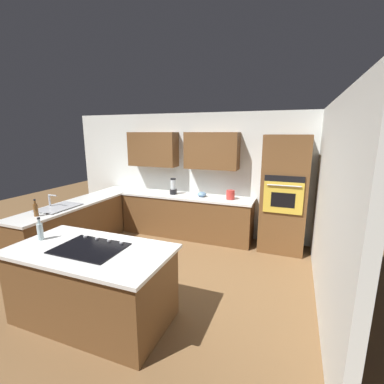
{
  "coord_description": "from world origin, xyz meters",
  "views": [
    {
      "loc": [
        -2.0,
        3.39,
        2.2
      ],
      "look_at": [
        -0.38,
        -0.82,
        1.2
      ],
      "focal_mm": 25.14,
      "sensor_mm": 36.0,
      "label": 1
    }
  ],
  "objects_px": {
    "blender": "(173,187)",
    "kettle": "(230,195)",
    "sink_unit": "(58,207)",
    "cooktop": "(90,248)",
    "dish_soap_bottle": "(36,209)",
    "oil_bottle": "(40,231)",
    "mixing_bowl": "(202,194)",
    "wall_oven": "(284,194)"
  },
  "relations": [
    {
      "from": "wall_oven",
      "to": "sink_unit",
      "type": "height_order",
      "value": "wall_oven"
    },
    {
      "from": "kettle",
      "to": "dish_soap_bottle",
      "type": "xyz_separation_m",
      "value": [
        2.62,
        2.19,
        0.02
      ]
    },
    {
      "from": "cooktop",
      "to": "dish_soap_bottle",
      "type": "bearing_deg",
      "value": -22.05
    },
    {
      "from": "blender",
      "to": "kettle",
      "type": "bearing_deg",
      "value": -180.0
    },
    {
      "from": "sink_unit",
      "to": "cooktop",
      "type": "height_order",
      "value": "sink_unit"
    },
    {
      "from": "dish_soap_bottle",
      "to": "kettle",
      "type": "bearing_deg",
      "value": -140.08
    },
    {
      "from": "wall_oven",
      "to": "cooktop",
      "type": "bearing_deg",
      "value": 55.39
    },
    {
      "from": "cooktop",
      "to": "oil_bottle",
      "type": "xyz_separation_m",
      "value": [
        0.75,
        0.01,
        0.11
      ]
    },
    {
      "from": "mixing_bowl",
      "to": "oil_bottle",
      "type": "distance_m",
      "value": 3.08
    },
    {
      "from": "blender",
      "to": "kettle",
      "type": "xyz_separation_m",
      "value": [
        -1.25,
        -0.0,
        -0.06
      ]
    },
    {
      "from": "sink_unit",
      "to": "kettle",
      "type": "relative_size",
      "value": 3.87
    },
    {
      "from": "wall_oven",
      "to": "kettle",
      "type": "relative_size",
      "value": 11.94
    },
    {
      "from": "kettle",
      "to": "cooktop",
      "type": "bearing_deg",
      "value": 71.28
    },
    {
      "from": "dish_soap_bottle",
      "to": "oil_bottle",
      "type": "bearing_deg",
      "value": 143.07
    },
    {
      "from": "blender",
      "to": "dish_soap_bottle",
      "type": "height_order",
      "value": "blender"
    },
    {
      "from": "cooktop",
      "to": "mixing_bowl",
      "type": "relative_size",
      "value": 4.07
    },
    {
      "from": "sink_unit",
      "to": "mixing_bowl",
      "type": "bearing_deg",
      "value": -140.51
    },
    {
      "from": "wall_oven",
      "to": "dish_soap_bottle",
      "type": "bearing_deg",
      "value": 31.11
    },
    {
      "from": "blender",
      "to": "wall_oven",
      "type": "bearing_deg",
      "value": 179.8
    },
    {
      "from": "dish_soap_bottle",
      "to": "oil_bottle",
      "type": "distance_m",
      "value": 1.13
    },
    {
      "from": "blender",
      "to": "dish_soap_bottle",
      "type": "xyz_separation_m",
      "value": [
        1.37,
        2.19,
        -0.04
      ]
    },
    {
      "from": "dish_soap_bottle",
      "to": "oil_bottle",
      "type": "height_order",
      "value": "oil_bottle"
    },
    {
      "from": "sink_unit",
      "to": "blender",
      "type": "bearing_deg",
      "value": -129.83
    },
    {
      "from": "mixing_bowl",
      "to": "dish_soap_bottle",
      "type": "relative_size",
      "value": 0.67
    },
    {
      "from": "kettle",
      "to": "dish_soap_bottle",
      "type": "distance_m",
      "value": 3.42
    },
    {
      "from": "sink_unit",
      "to": "cooktop",
      "type": "distance_m",
      "value": 2.06
    },
    {
      "from": "oil_bottle",
      "to": "mixing_bowl",
      "type": "bearing_deg",
      "value": -111.27
    },
    {
      "from": "cooktop",
      "to": "oil_bottle",
      "type": "distance_m",
      "value": 0.76
    },
    {
      "from": "sink_unit",
      "to": "mixing_bowl",
      "type": "xyz_separation_m",
      "value": [
        -2.08,
        -1.71,
        0.03
      ]
    },
    {
      "from": "sink_unit",
      "to": "kettle",
      "type": "distance_m",
      "value": 3.18
    },
    {
      "from": "wall_oven",
      "to": "oil_bottle",
      "type": "bearing_deg",
      "value": 46.49
    },
    {
      "from": "sink_unit",
      "to": "cooktop",
      "type": "relative_size",
      "value": 0.92
    },
    {
      "from": "cooktop",
      "to": "kettle",
      "type": "bearing_deg",
      "value": -108.72
    },
    {
      "from": "wall_oven",
      "to": "mixing_bowl",
      "type": "xyz_separation_m",
      "value": [
        1.6,
        -0.01,
        -0.13
      ]
    },
    {
      "from": "sink_unit",
      "to": "oil_bottle",
      "type": "xyz_separation_m",
      "value": [
        -0.96,
        1.16,
        0.1
      ]
    },
    {
      "from": "blender",
      "to": "kettle",
      "type": "height_order",
      "value": "blender"
    },
    {
      "from": "mixing_bowl",
      "to": "kettle",
      "type": "bearing_deg",
      "value": 180.0
    },
    {
      "from": "sink_unit",
      "to": "kettle",
      "type": "bearing_deg",
      "value": -147.41
    },
    {
      "from": "cooktop",
      "to": "oil_bottle",
      "type": "bearing_deg",
      "value": 0.72
    },
    {
      "from": "sink_unit",
      "to": "blender",
      "type": "xyz_separation_m",
      "value": [
        -1.43,
        -1.71,
        0.13
      ]
    },
    {
      "from": "blender",
      "to": "dish_soap_bottle",
      "type": "distance_m",
      "value": 2.59
    },
    {
      "from": "sink_unit",
      "to": "oil_bottle",
      "type": "height_order",
      "value": "oil_bottle"
    }
  ]
}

